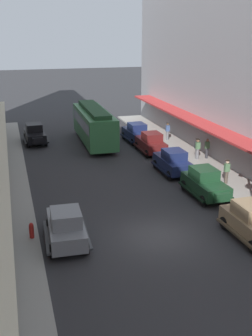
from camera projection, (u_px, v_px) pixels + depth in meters
The scene contains 15 objects.
ground_plane at pixel (158, 236), 21.22m from camera, with size 200.00×200.00×0.00m, color #2D2D30.
sidewalk_left at pixel (9, 256), 19.20m from camera, with size 3.00×60.00×0.15m, color #99968E.
parked_car_2 at pixel (35, 133), 38.44m from camera, with size 2.28×4.31×1.84m.
parked_car_3 at pixel (136, 132), 38.96m from camera, with size 2.27×4.31×1.84m.
parked_car_4 at pixel (205, 182), 26.05m from camera, with size 2.18×4.27×1.84m.
parked_car_5 at pixel (173, 161), 30.31m from camera, with size 2.17×4.27×1.84m.
parked_car_6 at pixel (66, 226), 20.27m from camera, with size 2.31×4.32×1.84m.
parked_car_7 at pixel (151, 142), 35.41m from camera, with size 2.15×4.26×1.84m.
streetcar at pixel (94, 124), 38.02m from camera, with size 2.74×9.66×3.46m.
fire_hydrant at pixel (31, 230), 20.62m from camera, with size 0.24×0.24×0.82m.
pedestrian_0 at pixel (227, 171), 27.89m from camera, with size 0.36×0.28×1.67m.
pedestrian_1 at pixel (197, 148), 33.36m from camera, with size 0.36×0.28×1.67m.
pedestrian_3 at pixel (168, 131), 39.08m from camera, with size 0.36×0.28×1.67m.
pedestrian_4 at pixel (198, 149), 33.20m from camera, with size 0.36×0.28×1.67m.
pedestrian_5 at pixel (207, 148), 33.42m from camera, with size 0.36×0.24×1.64m.
Camera 1 is at (-6.97, -17.73, 10.15)m, focal length 43.55 mm.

